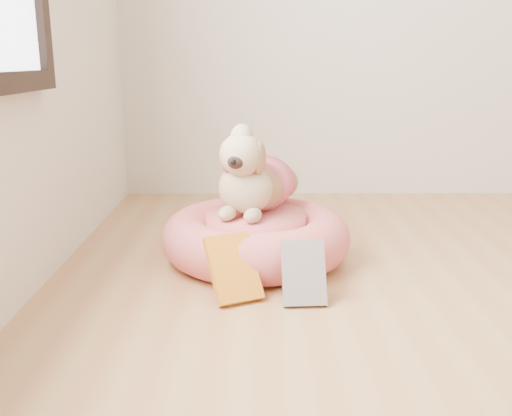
{
  "coord_description": "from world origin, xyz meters",
  "views": [
    {
      "loc": [
        -1.29,
        -0.88,
        0.73
      ],
      "look_at": [
        -1.28,
        1.11,
        0.21
      ],
      "focal_mm": 40.0,
      "sensor_mm": 36.0,
      "label": 1
    }
  ],
  "objects_px": {
    "pet_bed": "(256,237)",
    "book_yellow": "(233,268)",
    "dog": "(253,166)",
    "book_white": "(304,273)"
  },
  "relations": [
    {
      "from": "pet_bed",
      "to": "book_yellow",
      "type": "height_order",
      "value": "book_yellow"
    },
    {
      "from": "dog",
      "to": "book_white",
      "type": "relative_size",
      "value": 2.26
    },
    {
      "from": "pet_bed",
      "to": "dog",
      "type": "xyz_separation_m",
      "value": [
        -0.01,
        0.04,
        0.27
      ]
    },
    {
      "from": "pet_bed",
      "to": "dog",
      "type": "height_order",
      "value": "dog"
    },
    {
      "from": "dog",
      "to": "book_yellow",
      "type": "distance_m",
      "value": 0.47
    },
    {
      "from": "dog",
      "to": "pet_bed",
      "type": "bearing_deg",
      "value": -58.06
    },
    {
      "from": "pet_bed",
      "to": "book_white",
      "type": "relative_size",
      "value": 3.4
    },
    {
      "from": "dog",
      "to": "book_yellow",
      "type": "bearing_deg",
      "value": -81.6
    },
    {
      "from": "book_yellow",
      "to": "book_white",
      "type": "relative_size",
      "value": 1.08
    },
    {
      "from": "pet_bed",
      "to": "book_white",
      "type": "height_order",
      "value": "book_white"
    }
  ]
}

